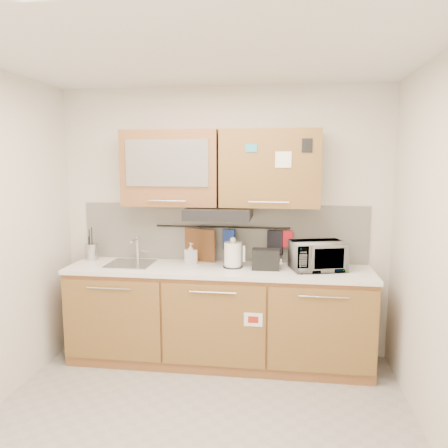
# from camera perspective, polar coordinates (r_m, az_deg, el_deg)

# --- Properties ---
(floor) EXTENTS (3.20, 3.20, 0.00)m
(floor) POSITION_cam_1_polar(r_m,az_deg,el_deg) (3.36, -4.06, -26.20)
(floor) COLOR #9E9993
(floor) RESTS_ON ground
(ceiling) EXTENTS (3.20, 3.20, 0.00)m
(ceiling) POSITION_cam_1_polar(r_m,az_deg,el_deg) (2.86, -4.63, 22.40)
(ceiling) COLOR white
(ceiling) RESTS_ON wall_back
(wall_back) EXTENTS (3.20, 0.00, 3.20)m
(wall_back) POSITION_cam_1_polar(r_m,az_deg,el_deg) (4.29, -0.17, 0.22)
(wall_back) COLOR silver
(wall_back) RESTS_ON ground
(base_cabinet) EXTENTS (2.80, 0.64, 0.88)m
(base_cabinet) POSITION_cam_1_polar(r_m,az_deg,el_deg) (4.22, -0.75, -12.49)
(base_cabinet) COLOR #9D6637
(base_cabinet) RESTS_ON floor
(countertop) EXTENTS (2.82, 0.62, 0.04)m
(countertop) POSITION_cam_1_polar(r_m,az_deg,el_deg) (4.07, -0.76, -5.97)
(countertop) COLOR white
(countertop) RESTS_ON base_cabinet
(backsplash) EXTENTS (2.80, 0.02, 0.56)m
(backsplash) POSITION_cam_1_polar(r_m,az_deg,el_deg) (4.30, -0.19, -1.12)
(backsplash) COLOR silver
(backsplash) RESTS_ON countertop
(upper_cabinets) EXTENTS (1.82, 0.37, 0.70)m
(upper_cabinets) POSITION_cam_1_polar(r_m,az_deg,el_deg) (4.08, -0.58, 7.28)
(upper_cabinets) COLOR #9D6637
(upper_cabinets) RESTS_ON wall_back
(range_hood) EXTENTS (0.60, 0.46, 0.10)m
(range_hood) POSITION_cam_1_polar(r_m,az_deg,el_deg) (4.03, -0.65, 1.42)
(range_hood) COLOR black
(range_hood) RESTS_ON upper_cabinets
(sink) EXTENTS (0.42, 0.40, 0.26)m
(sink) POSITION_cam_1_polar(r_m,az_deg,el_deg) (4.28, -12.08, -5.09)
(sink) COLOR silver
(sink) RESTS_ON countertop
(utensil_rail) EXTENTS (1.30, 0.02, 0.02)m
(utensil_rail) POSITION_cam_1_polar(r_m,az_deg,el_deg) (4.25, -0.26, -0.40)
(utensil_rail) COLOR black
(utensil_rail) RESTS_ON backsplash
(utensil_crock) EXTENTS (0.15, 0.15, 0.32)m
(utensil_crock) POSITION_cam_1_polar(r_m,az_deg,el_deg) (4.55, -16.91, -3.45)
(utensil_crock) COLOR #B6B7BB
(utensil_crock) RESTS_ON countertop
(kettle) EXTENTS (0.21, 0.18, 0.29)m
(kettle) POSITION_cam_1_polar(r_m,az_deg,el_deg) (4.05, 1.19, -4.09)
(kettle) COLOR white
(kettle) RESTS_ON countertop
(toaster) EXTENTS (0.25, 0.15, 0.19)m
(toaster) POSITION_cam_1_polar(r_m,az_deg,el_deg) (3.99, 5.48, -4.57)
(toaster) COLOR black
(toaster) RESTS_ON countertop
(microwave) EXTENTS (0.54, 0.43, 0.26)m
(microwave) POSITION_cam_1_polar(r_m,az_deg,el_deg) (4.04, 12.13, -4.09)
(microwave) COLOR #999999
(microwave) RESTS_ON countertop
(soap_bottle) EXTENTS (0.13, 0.13, 0.20)m
(soap_bottle) POSITION_cam_1_polar(r_m,az_deg,el_deg) (4.21, -4.36, -3.82)
(soap_bottle) COLOR #999999
(soap_bottle) RESTS_ON countertop
(cutting_board) EXTENTS (0.32, 0.12, 0.40)m
(cutting_board) POSITION_cam_1_polar(r_m,az_deg,el_deg) (4.31, -3.14, -3.30)
(cutting_board) COLOR brown
(cutting_board) RESTS_ON utensil_rail
(oven_mitt) EXTENTS (0.12, 0.06, 0.20)m
(oven_mitt) POSITION_cam_1_polar(r_m,az_deg,el_deg) (4.25, 0.66, -2.06)
(oven_mitt) COLOR #223D9C
(oven_mitt) RESTS_ON utensil_rail
(dark_pouch) EXTENTS (0.15, 0.07, 0.23)m
(dark_pouch) POSITION_cam_1_polar(r_m,az_deg,el_deg) (4.22, 6.70, -2.41)
(dark_pouch) COLOR black
(dark_pouch) RESTS_ON utensil_rail
(pot_holder) EXTENTS (0.13, 0.06, 0.16)m
(pot_holder) POSITION_cam_1_polar(r_m,az_deg,el_deg) (4.21, 8.05, -1.94)
(pot_holder) COLOR red
(pot_holder) RESTS_ON utensil_rail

